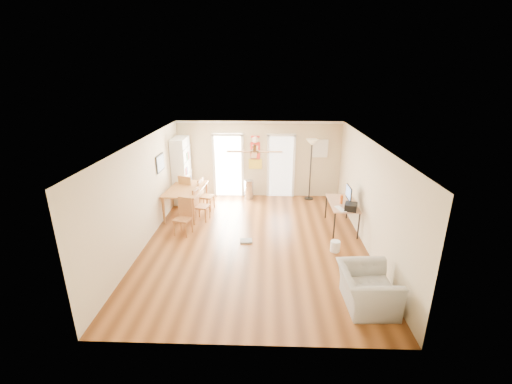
{
  "coord_description": "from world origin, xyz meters",
  "views": [
    {
      "loc": [
        0.29,
        -7.81,
        4.13
      ],
      "look_at": [
        0.0,
        0.6,
        1.15
      ],
      "focal_mm": 23.96,
      "sensor_mm": 36.0,
      "label": 1
    }
  ],
  "objects_px": {
    "dining_table": "(187,201)",
    "trash_can": "(249,189)",
    "dining_chair_right_a": "(207,195)",
    "dining_chair_right_b": "(202,205)",
    "dining_chair_near": "(183,217)",
    "printer": "(351,207)",
    "torchiere_lamp": "(310,170)",
    "armchair": "(367,289)",
    "dining_chair_far": "(189,191)",
    "bookshelf": "(182,170)",
    "computer_desk": "(341,215)",
    "wastebasket_a": "(335,246)"
  },
  "relations": [
    {
      "from": "torchiere_lamp",
      "to": "bookshelf",
      "type": "bearing_deg",
      "value": -175.38
    },
    {
      "from": "printer",
      "to": "dining_chair_far",
      "type": "bearing_deg",
      "value": 175.47
    },
    {
      "from": "computer_desk",
      "to": "bookshelf",
      "type": "bearing_deg",
      "value": 158.47
    },
    {
      "from": "trash_can",
      "to": "armchair",
      "type": "height_order",
      "value": "armchair"
    },
    {
      "from": "dining_chair_right_b",
      "to": "dining_chair_far",
      "type": "xyz_separation_m",
      "value": [
        -0.59,
        0.97,
        0.06
      ]
    },
    {
      "from": "dining_chair_right_b",
      "to": "dining_chair_near",
      "type": "relative_size",
      "value": 0.97
    },
    {
      "from": "dining_chair_right_a",
      "to": "dining_chair_far",
      "type": "bearing_deg",
      "value": 85.16
    },
    {
      "from": "dining_chair_near",
      "to": "torchiere_lamp",
      "type": "height_order",
      "value": "torchiere_lamp"
    },
    {
      "from": "trash_can",
      "to": "wastebasket_a",
      "type": "relative_size",
      "value": 2.45
    },
    {
      "from": "torchiere_lamp",
      "to": "armchair",
      "type": "xyz_separation_m",
      "value": [
        0.42,
        -5.62,
        -0.67
      ]
    },
    {
      "from": "bookshelf",
      "to": "armchair",
      "type": "xyz_separation_m",
      "value": [
        4.67,
        -5.28,
        -0.71
      ]
    },
    {
      "from": "dining_chair_far",
      "to": "torchiere_lamp",
      "type": "height_order",
      "value": "torchiere_lamp"
    },
    {
      "from": "dining_chair_right_a",
      "to": "wastebasket_a",
      "type": "relative_size",
      "value": 3.66
    },
    {
      "from": "dining_chair_far",
      "to": "computer_desk",
      "type": "height_order",
      "value": "dining_chair_far"
    },
    {
      "from": "armchair",
      "to": "dining_chair_right_b",
      "type": "bearing_deg",
      "value": 42.49
    },
    {
      "from": "dining_chair_near",
      "to": "armchair",
      "type": "distance_m",
      "value": 4.96
    },
    {
      "from": "armchair",
      "to": "dining_table",
      "type": "bearing_deg",
      "value": 43.22
    },
    {
      "from": "dining_table",
      "to": "torchiere_lamp",
      "type": "xyz_separation_m",
      "value": [
        3.88,
        1.42,
        0.61
      ]
    },
    {
      "from": "bookshelf",
      "to": "dining_table",
      "type": "xyz_separation_m",
      "value": [
        0.37,
        -1.08,
        -0.66
      ]
    },
    {
      "from": "printer",
      "to": "armchair",
      "type": "distance_m",
      "value": 2.89
    },
    {
      "from": "trash_can",
      "to": "armchair",
      "type": "xyz_separation_m",
      "value": [
        2.48,
        -5.58,
        0.03
      ]
    },
    {
      "from": "dining_table",
      "to": "trash_can",
      "type": "bearing_deg",
      "value": 37.25
    },
    {
      "from": "dining_chair_right_a",
      "to": "armchair",
      "type": "distance_m",
      "value": 5.91
    },
    {
      "from": "torchiere_lamp",
      "to": "dining_chair_right_a",
      "type": "bearing_deg",
      "value": -162.44
    },
    {
      "from": "printer",
      "to": "computer_desk",
      "type": "bearing_deg",
      "value": 118.62
    },
    {
      "from": "trash_can",
      "to": "armchair",
      "type": "bearing_deg",
      "value": -66.04
    },
    {
      "from": "dining_chair_right_b",
      "to": "printer",
      "type": "distance_m",
      "value": 4.17
    },
    {
      "from": "trash_can",
      "to": "computer_desk",
      "type": "height_order",
      "value": "computer_desk"
    },
    {
      "from": "bookshelf",
      "to": "dining_chair_far",
      "type": "xyz_separation_m",
      "value": [
        0.32,
        -0.55,
        -0.53
      ]
    },
    {
      "from": "dining_chair_far",
      "to": "trash_can",
      "type": "bearing_deg",
      "value": -137.78
    },
    {
      "from": "bookshelf",
      "to": "dining_chair_right_b",
      "type": "relative_size",
      "value": 2.24
    },
    {
      "from": "dining_table",
      "to": "dining_chair_right_a",
      "type": "height_order",
      "value": "dining_chair_right_a"
    },
    {
      "from": "trash_can",
      "to": "wastebasket_a",
      "type": "height_order",
      "value": "trash_can"
    },
    {
      "from": "dining_chair_far",
      "to": "bookshelf",
      "type": "bearing_deg",
      "value": -41.76
    },
    {
      "from": "dining_chair_right_a",
      "to": "wastebasket_a",
      "type": "bearing_deg",
      "value": -114.97
    },
    {
      "from": "trash_can",
      "to": "computer_desk",
      "type": "xyz_separation_m",
      "value": [
        2.68,
        -2.22,
        0.05
      ]
    },
    {
      "from": "trash_can",
      "to": "dining_chair_near",
      "type": "bearing_deg",
      "value": -120.05
    },
    {
      "from": "dining_table",
      "to": "wastebasket_a",
      "type": "bearing_deg",
      "value": -27.91
    },
    {
      "from": "dining_table",
      "to": "dining_chair_right_a",
      "type": "bearing_deg",
      "value": 33.82
    },
    {
      "from": "dining_table",
      "to": "dining_chair_right_a",
      "type": "relative_size",
      "value": 1.69
    },
    {
      "from": "trash_can",
      "to": "dining_chair_right_b",
      "type": "bearing_deg",
      "value": -124.81
    },
    {
      "from": "computer_desk",
      "to": "wastebasket_a",
      "type": "height_order",
      "value": "computer_desk"
    },
    {
      "from": "dining_chair_near",
      "to": "printer",
      "type": "bearing_deg",
      "value": 16.12
    },
    {
      "from": "printer",
      "to": "dining_table",
      "type": "bearing_deg",
      "value": -178.83
    },
    {
      "from": "dining_table",
      "to": "dining_chair_near",
      "type": "distance_m",
      "value": 1.41
    },
    {
      "from": "dining_table",
      "to": "computer_desk",
      "type": "xyz_separation_m",
      "value": [
        4.5,
        -0.84,
        -0.04
      ]
    },
    {
      "from": "dining_chair_right_a",
      "to": "printer",
      "type": "distance_m",
      "value": 4.42
    },
    {
      "from": "dining_chair_near",
      "to": "bookshelf",
      "type": "bearing_deg",
      "value": 119.06
    },
    {
      "from": "bookshelf",
      "to": "dining_chair_far",
      "type": "bearing_deg",
      "value": -60.18
    },
    {
      "from": "torchiere_lamp",
      "to": "dining_table",
      "type": "bearing_deg",
      "value": -159.87
    }
  ]
}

